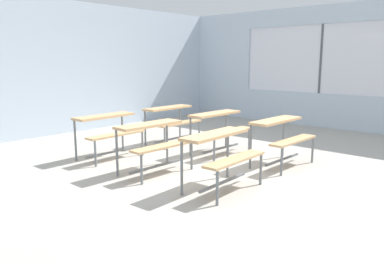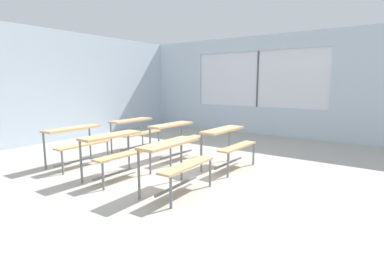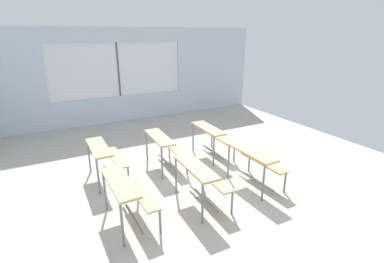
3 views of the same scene
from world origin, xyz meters
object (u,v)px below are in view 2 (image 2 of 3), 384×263
Objects in this scene: desk_bench_r0c1 at (228,139)px; desk_bench_r2c1 at (135,127)px; desk_bench_r1c0 at (116,145)px; desk_bench_r0c0 at (175,155)px; desk_bench_r1c1 at (175,133)px; desk_bench_r2c0 at (76,137)px.

desk_bench_r0c1 and desk_bench_r2c1 have the same top height.
desk_bench_r0c0 is at bearing -85.97° from desk_bench_r1c0.
desk_bench_r1c0 and desk_bench_r1c1 have the same top height.
desk_bench_r1c0 is 1.24m from desk_bench_r2c0.
desk_bench_r0c1 is at bearing -58.92° from desk_bench_r2c0.
desk_bench_r1c1 and desk_bench_r2c0 have the same top height.
desk_bench_r0c1 is 0.99× the size of desk_bench_r1c1.
desk_bench_r2c0 is at bearing 123.41° from desk_bench_r0c1.
desk_bench_r2c1 is (1.56, 0.02, 0.00)m from desk_bench_r2c0.
desk_bench_r0c0 is 2.46m from desk_bench_r2c0.
desk_bench_r0c1 is (1.57, -0.00, 0.00)m from desk_bench_r0c0.
desk_bench_r1c0 is at bearing -178.10° from desk_bench_r1c1.
desk_bench_r0c0 is at bearing -122.67° from desk_bench_r2c1.
desk_bench_r2c1 is at bearing 38.50° from desk_bench_r1c0.
desk_bench_r1c0 is 2.06m from desk_bench_r2c1.
desk_bench_r0c1 and desk_bench_r1c0 have the same top height.
desk_bench_r0c0 is 1.01× the size of desk_bench_r2c0.
desk_bench_r0c1 is 1.00× the size of desk_bench_r2c0.
desk_bench_r1c1 and desk_bench_r2c1 have the same top height.
desk_bench_r1c0 is (-1.63, 1.22, 0.00)m from desk_bench_r0c1.
desk_bench_r0c0 is 2.93m from desk_bench_r2c1.
desk_bench_r0c0 is 1.96m from desk_bench_r1c1.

